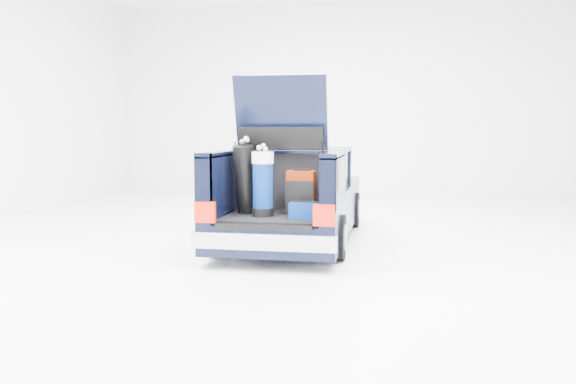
% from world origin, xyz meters
% --- Properties ---
extents(ground, '(14.00, 14.00, 0.00)m').
position_xyz_m(ground, '(0.00, 0.00, 0.00)').
color(ground, white).
rests_on(ground, ground).
extents(car, '(1.87, 4.65, 2.47)m').
position_xyz_m(car, '(-0.00, 0.11, 0.67)').
color(car, black).
rests_on(car, ground).
extents(red_suitcase, '(0.38, 0.26, 0.62)m').
position_xyz_m(red_suitcase, '(0.32, -1.28, 0.89)').
color(red_suitcase, '#631703').
rests_on(red_suitcase, car).
extents(black_golf_bag, '(0.39, 0.47, 1.04)m').
position_xyz_m(black_golf_bag, '(-0.44, -1.30, 1.07)').
color(black_golf_bag, black).
rests_on(black_golf_bag, car).
extents(blue_golf_bag, '(0.36, 0.36, 0.96)m').
position_xyz_m(blue_golf_bag, '(-0.14, -1.54, 1.03)').
color(blue_golf_bag, black).
rests_on(blue_golf_bag, car).
extents(blue_duffel, '(0.46, 0.32, 0.23)m').
position_xyz_m(blue_duffel, '(0.47, -1.68, 0.71)').
color(blue_duffel, navy).
rests_on(blue_duffel, car).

